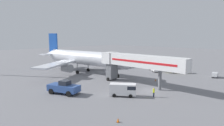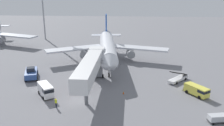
# 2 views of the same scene
# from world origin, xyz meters

# --- Properties ---
(ground_plane) EXTENTS (300.00, 300.00, 0.00)m
(ground_plane) POSITION_xyz_m (0.00, 0.00, 0.00)
(ground_plane) COLOR slate
(airplane_at_gate) EXTENTS (35.63, 38.14, 12.23)m
(airplane_at_gate) POSITION_xyz_m (3.20, 25.88, 4.64)
(airplane_at_gate) COLOR silver
(airplane_at_gate) RESTS_ON ground
(jet_bridge) EXTENTS (3.47, 22.04, 7.19)m
(jet_bridge) POSITION_xyz_m (1.75, 5.13, 5.43)
(jet_bridge) COLOR silver
(jet_bridge) RESTS_ON ground
(pushback_tug) EXTENTS (4.54, 6.90, 2.70)m
(pushback_tug) POSITION_xyz_m (-13.64, 11.42, 1.25)
(pushback_tug) COLOR #2D4C8E
(pushback_tug) RESTS_ON ground
(belt_loader_truck) EXTENTS (5.44, 5.73, 3.06)m
(belt_loader_truck) POSITION_xyz_m (20.68, 11.66, 0.75)
(belt_loader_truck) COLOR white
(belt_loader_truck) RESTS_ON ground
(service_van_near_left) EXTENTS (4.38, 5.13, 1.99)m
(service_van_near_left) POSITION_xyz_m (22.87, 4.09, 1.14)
(service_van_near_left) COLOR #E5DB4C
(service_van_near_left) RESTS_ON ground
(service_van_far_center) EXTENTS (4.41, 5.12, 2.40)m
(service_van_far_center) POSITION_xyz_m (-6.81, 1.75, 1.36)
(service_van_far_center) COLOR white
(service_van_far_center) RESTS_ON ground
(baggage_cart_far_left) EXTENTS (2.97, 1.85, 1.31)m
(baggage_cart_far_left) POSITION_xyz_m (23.38, -5.94, 0.74)
(baggage_cart_far_left) COLOR #38383D
(baggage_cart_far_left) RESTS_ON ground
(ground_crew_worker_foreground) EXTENTS (0.48, 0.48, 1.85)m
(ground_crew_worker_foreground) POSITION_xyz_m (-3.45, -2.79, 0.98)
(ground_crew_worker_foreground) COLOR #1E2333
(ground_crew_worker_foreground) RESTS_ON ground
(safety_cone_alpha) EXTENTS (0.34, 0.34, 0.52)m
(safety_cone_alpha) POSITION_xyz_m (8.39, 3.77, 0.26)
(safety_cone_alpha) COLOR black
(safety_cone_alpha) RESTS_ON ground
(safety_cone_bravo) EXTENTS (0.39, 0.39, 0.61)m
(safety_cone_bravo) POSITION_xyz_m (-16.14, -4.98, 0.30)
(safety_cone_bravo) COLOR black
(safety_cone_bravo) RESTS_ON ground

